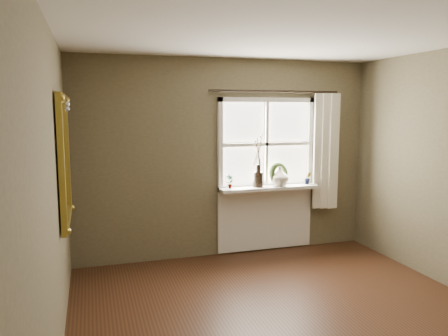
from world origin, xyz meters
TOP-DOWN VIEW (x-y plane):
  - floor at (0.00, 0.00)m, footprint 4.50×4.50m
  - ceiling at (0.00, 0.00)m, footprint 4.50×4.50m
  - wall_back at (0.00, 2.30)m, footprint 4.00×0.10m
  - wall_left at (-2.05, 0.00)m, footprint 0.10×4.50m
  - window_frame at (0.55, 2.23)m, footprint 1.36×0.06m
  - window_sill at (0.55, 2.12)m, footprint 1.36×0.26m
  - window_apron at (0.55, 2.23)m, footprint 1.36×0.04m
  - dark_jug at (0.39, 2.12)m, footprint 0.18×0.18m
  - cream_vase at (0.71, 2.12)m, footprint 0.26×0.26m
  - wreath at (0.71, 2.16)m, footprint 0.35×0.24m
  - potted_plant_left at (0.00, 2.12)m, footprint 0.11×0.09m
  - potted_plant_right at (1.13, 2.12)m, footprint 0.11×0.09m
  - curtain at (1.39, 2.13)m, footprint 0.36×0.12m
  - curtain_rod at (0.65, 2.17)m, footprint 1.84×0.03m
  - gilt_mirror at (-1.96, 1.15)m, footprint 0.10×1.03m

SIDE VIEW (x-z plane):
  - floor at x=0.00m, z-range 0.00..0.00m
  - window_apron at x=0.55m, z-range 0.02..0.90m
  - window_sill at x=0.55m, z-range 0.88..0.92m
  - potted_plant_right at x=1.13m, z-range 0.92..1.09m
  - potted_plant_left at x=0.00m, z-range 0.92..1.10m
  - dark_jug at x=0.39m, z-range 0.92..1.12m
  - wreath at x=0.71m, z-range 0.88..1.20m
  - cream_vase at x=0.71m, z-range 0.92..1.18m
  - wall_back at x=0.00m, z-range 0.00..2.60m
  - wall_left at x=-2.05m, z-range 0.00..2.60m
  - curtain at x=1.39m, z-range 0.57..2.16m
  - gilt_mirror at x=-1.96m, z-range 0.86..2.09m
  - window_frame at x=0.55m, z-range 0.86..2.10m
  - curtain_rod at x=0.65m, z-range 2.16..2.20m
  - ceiling at x=0.00m, z-range 2.60..2.60m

